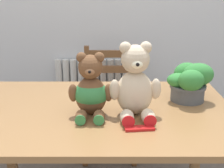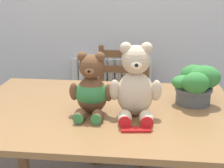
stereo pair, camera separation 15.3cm
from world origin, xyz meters
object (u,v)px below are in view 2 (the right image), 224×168
at_px(potted_plant, 195,84).
at_px(wooden_chair_behind, 122,102).
at_px(teddy_bear_right, 135,85).
at_px(chocolate_bar, 136,130).
at_px(teddy_bear_left, 91,90).

bearing_deg(potted_plant, wooden_chair_behind, 120.22).
height_order(teddy_bear_right, potted_plant, teddy_bear_right).
distance_m(wooden_chair_behind, potted_plant, 0.99).
bearing_deg(chocolate_bar, teddy_bear_left, 142.58).
xyz_separation_m(teddy_bear_left, potted_plant, (0.54, 0.20, -0.01)).
distance_m(wooden_chair_behind, teddy_bear_right, 1.09).
xyz_separation_m(teddy_bear_right, potted_plant, (0.32, 0.20, -0.05)).
xyz_separation_m(wooden_chair_behind, teddy_bear_left, (-0.09, -0.97, 0.44)).
distance_m(teddy_bear_right, potted_plant, 0.38).
xyz_separation_m(potted_plant, chocolate_bar, (-0.31, -0.37, -0.11)).
height_order(teddy_bear_left, teddy_bear_right, teddy_bear_right).
relative_size(teddy_bear_left, teddy_bear_right, 0.86).
bearing_deg(wooden_chair_behind, teddy_bear_right, 97.69).
relative_size(teddy_bear_left, potted_plant, 1.23).
bearing_deg(chocolate_bar, teddy_bear_right, 93.73).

